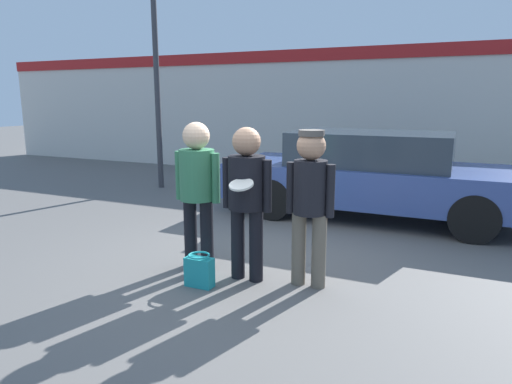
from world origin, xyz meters
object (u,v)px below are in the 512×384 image
Objects in this scene: person_left at (197,182)px; person_right at (310,195)px; parked_car_near at (374,174)px; person_middle_with_frisbee at (247,190)px; handbag at (199,271)px.

person_left is 1.33m from person_right.
parked_car_near is at bearing 66.31° from person_left.
person_right is at bearing 9.63° from person_middle_with_frisbee.
person_middle_with_frisbee is 1.01× the size of person_right.
person_left is at bearing -179.12° from person_right.
handbag is (-0.37, -0.39, -0.82)m from person_middle_with_frisbee.
person_right is at bearing -91.50° from parked_car_near.
person_left is at bearing -113.69° from parked_car_near.
person_left reaches higher than parked_car_near.
person_left is 0.67m from person_middle_with_frisbee.
parked_car_near is (0.08, 3.19, -0.25)m from person_right.
handbag is at bearing -154.04° from person_right.
person_left reaches higher than person_middle_with_frisbee.
person_left is at bearing 172.10° from person_middle_with_frisbee.
person_left is at bearing 121.69° from handbag.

